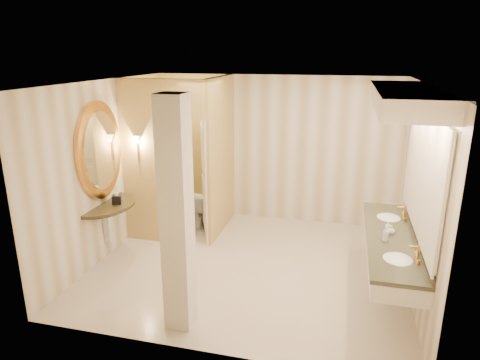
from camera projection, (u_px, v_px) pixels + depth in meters
The scene contains 16 objects.
floor at pixel (249, 265), 6.45m from camera, with size 4.50×4.50×0.00m, color beige.
ceiling at pixel (250, 83), 5.67m from camera, with size 4.50×4.50×0.00m, color white.
wall_back at pixel (273, 149), 7.92m from camera, with size 4.50×0.02×2.70m, color silver.
wall_front at pixel (204, 237), 4.20m from camera, with size 4.50×0.02×2.70m, color silver.
wall_left at pixel (107, 170), 6.58m from camera, with size 0.02×4.00×2.70m, color silver.
wall_right at pixel (418, 192), 5.54m from camera, with size 0.02×4.00×2.70m, color silver.
toilet_closet at pixel (197, 157), 7.21m from camera, with size 1.50×1.55×2.70m.
wall_sconce at pixel (137, 141), 6.80m from camera, with size 0.14×0.14×0.42m.
vanity at pixel (402, 179), 5.15m from camera, with size 0.75×2.56×2.09m.
console_shelf at pixel (101, 173), 6.37m from camera, with size 1.12×1.12×2.01m.
pillar at pixel (177, 218), 4.69m from camera, with size 0.30×0.30×2.70m, color silver.
tissue_box at pixel (117, 199), 6.49m from camera, with size 0.13×0.13×0.13m, color black.
toilet at pixel (203, 208), 7.81m from camera, with size 0.39×0.68×0.70m, color white.
soap_bottle_a at pixel (388, 227), 5.46m from camera, with size 0.06×0.07×0.14m, color beige.
soap_bottle_b at pixel (391, 230), 5.40m from camera, with size 0.09×0.09×0.12m, color silver.
soap_bottle_c at pixel (386, 234), 5.19m from camera, with size 0.08×0.08×0.20m, color #C6B28C.
Camera 1 is at (1.29, -5.66, 3.11)m, focal length 32.00 mm.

